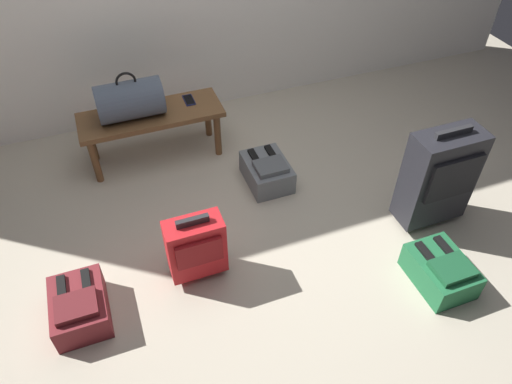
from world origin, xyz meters
name	(u,v)px	position (x,y,z in m)	size (l,w,h in m)	color
ground_plane	(266,232)	(0.00, 0.00, 0.00)	(6.60, 6.60, 0.00)	#B2A893
bench	(152,120)	(-0.48, 1.00, 0.33)	(1.00, 0.36, 0.39)	brown
duffel_bag_slate	(130,100)	(-0.60, 1.00, 0.52)	(0.44, 0.26, 0.34)	#475160
cell_phone	(189,100)	(-0.19, 1.06, 0.39)	(0.07, 0.14, 0.01)	#191E4C
suitcase_upright_charcoal	(439,177)	(1.02, -0.25, 0.37)	(0.42, 0.23, 0.71)	black
suitcase_small_red	(196,247)	(-0.48, -0.16, 0.24)	(0.32, 0.19, 0.46)	red
backpack_maroon	(80,307)	(-1.15, -0.22, 0.09)	(0.28, 0.38, 0.21)	maroon
backpack_grey	(267,171)	(0.18, 0.45, 0.09)	(0.28, 0.38, 0.21)	slate
backpack_green	(441,271)	(0.79, -0.70, 0.09)	(0.28, 0.38, 0.21)	#1E6038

